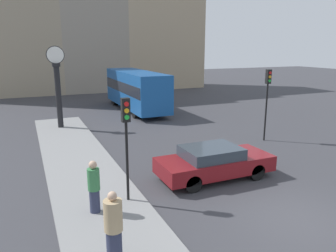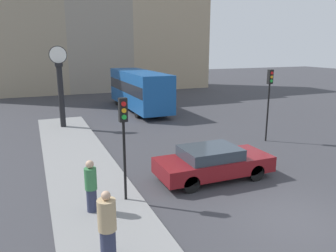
{
  "view_description": "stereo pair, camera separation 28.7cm",
  "coord_description": "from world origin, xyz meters",
  "px_view_note": "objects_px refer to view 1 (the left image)",
  "views": [
    {
      "loc": [
        -7.22,
        -6.67,
        5.11
      ],
      "look_at": [
        -1.45,
        6.45,
        1.62
      ],
      "focal_mm": 35.0,
      "sensor_mm": 36.0,
      "label": 1
    },
    {
      "loc": [
        -6.96,
        -6.79,
        5.11
      ],
      "look_at": [
        -1.45,
        6.45,
        1.62
      ],
      "focal_mm": 35.0,
      "sensor_mm": 36.0,
      "label": 2
    }
  ],
  "objects_px": {
    "street_clock": "(58,88)",
    "pedestrian_tan_coat": "(114,228)",
    "bus_distant": "(136,88)",
    "traffic_light_far": "(267,90)",
    "traffic_light_near": "(126,128)",
    "pedestrian_green_hoodie": "(94,187)",
    "sedan_car": "(214,162)"
  },
  "relations": [
    {
      "from": "bus_distant",
      "to": "traffic_light_far",
      "type": "distance_m",
      "value": 12.05
    },
    {
      "from": "pedestrian_tan_coat",
      "to": "sedan_car",
      "type": "bearing_deg",
      "value": 36.41
    },
    {
      "from": "pedestrian_green_hoodie",
      "to": "street_clock",
      "type": "bearing_deg",
      "value": 88.85
    },
    {
      "from": "pedestrian_green_hoodie",
      "to": "pedestrian_tan_coat",
      "type": "height_order",
      "value": "pedestrian_tan_coat"
    },
    {
      "from": "traffic_light_near",
      "to": "street_clock",
      "type": "distance_m",
      "value": 11.53
    },
    {
      "from": "bus_distant",
      "to": "pedestrian_green_hoodie",
      "type": "distance_m",
      "value": 17.35
    },
    {
      "from": "bus_distant",
      "to": "pedestrian_tan_coat",
      "type": "bearing_deg",
      "value": -109.82
    },
    {
      "from": "sedan_car",
      "to": "pedestrian_tan_coat",
      "type": "bearing_deg",
      "value": -143.59
    },
    {
      "from": "traffic_light_far",
      "to": "street_clock",
      "type": "distance_m",
      "value": 12.46
    },
    {
      "from": "pedestrian_tan_coat",
      "to": "bus_distant",
      "type": "bearing_deg",
      "value": 70.18
    },
    {
      "from": "bus_distant",
      "to": "street_clock",
      "type": "bearing_deg",
      "value": -147.15
    },
    {
      "from": "sedan_car",
      "to": "pedestrian_green_hoodie",
      "type": "bearing_deg",
      "value": -167.57
    },
    {
      "from": "pedestrian_tan_coat",
      "to": "traffic_light_near",
      "type": "bearing_deg",
      "value": 67.31
    },
    {
      "from": "pedestrian_green_hoodie",
      "to": "pedestrian_tan_coat",
      "type": "relative_size",
      "value": 0.93
    },
    {
      "from": "traffic_light_far",
      "to": "pedestrian_tan_coat",
      "type": "distance_m",
      "value": 12.76
    },
    {
      "from": "pedestrian_green_hoodie",
      "to": "pedestrian_tan_coat",
      "type": "bearing_deg",
      "value": -91.34
    },
    {
      "from": "street_clock",
      "to": "pedestrian_tan_coat",
      "type": "xyz_separation_m",
      "value": [
        -0.3,
        -14.46,
        -1.6
      ]
    },
    {
      "from": "traffic_light_near",
      "to": "traffic_light_far",
      "type": "relative_size",
      "value": 0.87
    },
    {
      "from": "bus_distant",
      "to": "traffic_light_near",
      "type": "relative_size",
      "value": 2.78
    },
    {
      "from": "bus_distant",
      "to": "pedestrian_tan_coat",
      "type": "xyz_separation_m",
      "value": [
        -6.7,
        -18.59,
        -0.78
      ]
    },
    {
      "from": "bus_distant",
      "to": "pedestrian_green_hoodie",
      "type": "relative_size",
      "value": 5.73
    },
    {
      "from": "bus_distant",
      "to": "traffic_light_far",
      "type": "relative_size",
      "value": 2.43
    },
    {
      "from": "traffic_light_near",
      "to": "pedestrian_green_hoodie",
      "type": "relative_size",
      "value": 2.06
    },
    {
      "from": "street_clock",
      "to": "pedestrian_green_hoodie",
      "type": "xyz_separation_m",
      "value": [
        -0.24,
        -11.87,
        -1.65
      ]
    },
    {
      "from": "bus_distant",
      "to": "street_clock",
      "type": "relative_size",
      "value": 1.9
    },
    {
      "from": "bus_distant",
      "to": "street_clock",
      "type": "xyz_separation_m",
      "value": [
        -6.4,
        -4.13,
        0.81
      ]
    },
    {
      "from": "traffic_light_far",
      "to": "pedestrian_tan_coat",
      "type": "xyz_separation_m",
      "value": [
        -10.4,
        -7.17,
        -1.8
      ]
    },
    {
      "from": "bus_distant",
      "to": "pedestrian_tan_coat",
      "type": "relative_size",
      "value": 5.33
    },
    {
      "from": "bus_distant",
      "to": "pedestrian_tan_coat",
      "type": "height_order",
      "value": "bus_distant"
    },
    {
      "from": "bus_distant",
      "to": "street_clock",
      "type": "distance_m",
      "value": 7.67
    },
    {
      "from": "sedan_car",
      "to": "traffic_light_near",
      "type": "xyz_separation_m",
      "value": [
        -3.74,
        -0.71,
        1.91
      ]
    },
    {
      "from": "traffic_light_near",
      "to": "street_clock",
      "type": "relative_size",
      "value": 0.68
    }
  ]
}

